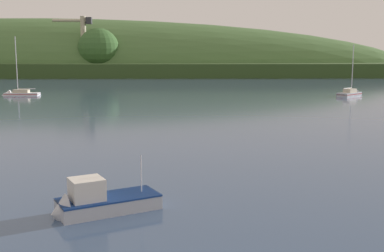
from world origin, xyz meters
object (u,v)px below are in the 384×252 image
at_px(dockside_crane, 83,47).
at_px(fishing_boat_moored, 98,204).
at_px(sailboat_far_left, 18,95).
at_px(sailboat_near_mooring, 351,94).

distance_m(dockside_crane, fishing_boat_moored, 164.13).
xyz_separation_m(dockside_crane, sailboat_far_left, (4.82, -92.02, -10.98)).
bearing_deg(fishing_boat_moored, sailboat_near_mooring, -146.20).
distance_m(dockside_crane, sailboat_near_mooring, 117.84).
xyz_separation_m(dockside_crane, fishing_boat_moored, (31.12, -160.80, -10.71)).
xyz_separation_m(dockside_crane, sailboat_near_mooring, (68.61, -95.19, -10.85)).
height_order(sailboat_near_mooring, sailboat_far_left, sailboat_far_left).
distance_m(sailboat_near_mooring, sailboat_far_left, 63.87).
bearing_deg(sailboat_near_mooring, sailboat_far_left, 134.32).
distance_m(sailboat_far_left, fishing_boat_moored, 73.63).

